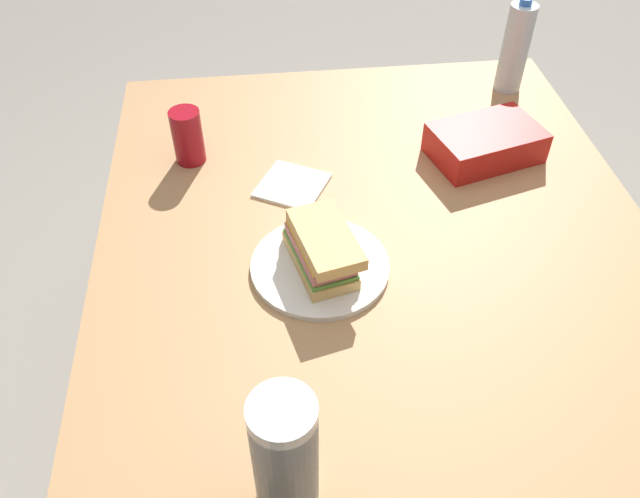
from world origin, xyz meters
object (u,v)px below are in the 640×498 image
dining_table (383,297)px  plastic_cup_stack (285,456)px  soda_can_red (188,136)px  chip_bag (485,143)px  paper_plate (320,266)px  sandwich (322,249)px  water_bottle_tall (515,48)px

dining_table → plastic_cup_stack: 0.51m
soda_can_red → plastic_cup_stack: bearing=10.9°
chip_bag → plastic_cup_stack: plastic_cup_stack is taller
paper_plate → soda_can_red: 0.44m
dining_table → paper_plate: 0.15m
sandwich → water_bottle_tall: water_bottle_tall is taller
soda_can_red → plastic_cup_stack: size_ratio=0.55×
sandwich → water_bottle_tall: size_ratio=0.85×
sandwich → chip_bag: bearing=127.7°
dining_table → plastic_cup_stack: size_ratio=6.59×
paper_plate → water_bottle_tall: 0.80m
water_bottle_tall → plastic_cup_stack: (1.00, -0.64, 0.00)m
dining_table → water_bottle_tall: 0.75m
paper_plate → soda_can_red: bearing=-146.2°
plastic_cup_stack → soda_can_red: bearing=-169.1°
dining_table → chip_bag: (-0.31, 0.28, 0.12)m
water_bottle_tall → plastic_cup_stack: water_bottle_tall is taller
dining_table → paper_plate: size_ratio=5.72×
water_bottle_tall → plastic_cup_stack: 1.18m
water_bottle_tall → plastic_cup_stack: bearing=-32.5°
soda_can_red → chip_bag: soda_can_red is taller
dining_table → chip_bag: chip_bag is taller
paper_plate → plastic_cup_stack: plastic_cup_stack is taller
chip_bag → sandwich: bearing=-158.0°
soda_can_red → water_bottle_tall: 0.82m
dining_table → chip_bag: bearing=138.3°
paper_plate → chip_bag: chip_bag is taller
sandwich → plastic_cup_stack: bearing=-12.8°
dining_table → soda_can_red: size_ratio=11.93×
chip_bag → water_bottle_tall: bearing=46.4°
plastic_cup_stack → sandwich: bearing=167.2°
paper_plate → soda_can_red: soda_can_red is taller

